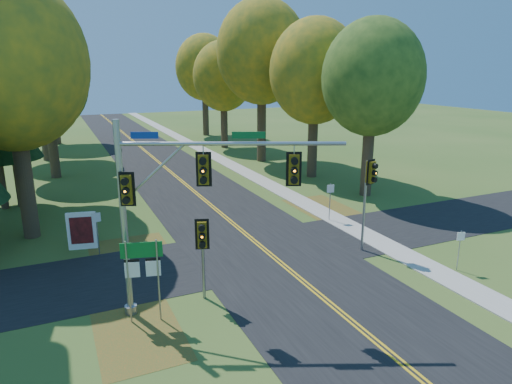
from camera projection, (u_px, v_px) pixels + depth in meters
name	position (u px, v px, depth m)	size (l,w,h in m)	color
ground	(283.00, 265.00, 22.18)	(160.00, 160.00, 0.00)	#32561E
road_main	(283.00, 265.00, 22.18)	(8.00, 160.00, 0.02)	black
road_cross	(265.00, 250.00, 23.93)	(60.00, 6.00, 0.02)	black
centerline_left	(281.00, 265.00, 22.13)	(0.10, 160.00, 0.01)	gold
centerline_right	(285.00, 264.00, 22.21)	(0.10, 160.00, 0.01)	gold
sidewalk_east	(385.00, 245.00, 24.62)	(1.60, 160.00, 0.06)	#9E998E
leaf_patch_w_near	(133.00, 257.00, 23.12)	(4.00, 6.00, 0.00)	brown
leaf_patch_e	(332.00, 213.00, 30.14)	(3.50, 8.00, 0.00)	brown
leaf_patch_w_far	(138.00, 332.00, 16.57)	(3.00, 5.00, 0.00)	brown
tree_w_a	(10.00, 63.00, 23.51)	(8.00, 8.00, 14.15)	#38281C
tree_e_a	(373.00, 78.00, 32.21)	(7.20, 7.20, 12.73)	#38281C
tree_w_b	(5.00, 50.00, 29.11)	(8.60, 8.60, 15.38)	#38281C
tree_e_b	(315.00, 72.00, 37.86)	(7.60, 7.60, 13.33)	#38281C
tree_w_c	(46.00, 84.00, 37.81)	(6.80, 6.80, 11.91)	#38281C
tree_e_c	(262.00, 52.00, 44.09)	(8.80, 8.80, 15.79)	#38281C
tree_w_d	(37.00, 62.00, 44.75)	(8.20, 8.20, 14.56)	#38281C
tree_e_d	(224.00, 77.00, 52.56)	(7.00, 7.00, 12.32)	#38281C
tree_w_e	(49.00, 60.00, 54.74)	(8.40, 8.40, 14.97)	#38281C
tree_e_e	(205.00, 68.00, 62.20)	(7.80, 7.80, 13.74)	#38281C
traffic_mast	(178.00, 194.00, 16.55)	(7.68, 3.56, 7.55)	#999CA2
east_signal_pole	(369.00, 182.00, 22.85)	(0.56, 0.66, 4.90)	gray
ped_signal_pole	(202.00, 240.00, 18.12)	(0.54, 0.65, 3.56)	gray
route_sign_cluster	(142.00, 265.00, 16.73)	(1.48, 0.43, 3.26)	gray
info_kiosk	(82.00, 231.00, 23.92)	(1.46, 0.51, 2.01)	white
reg_sign_e_north	(330.00, 195.00, 28.14)	(0.46, 0.12, 2.42)	gray
reg_sign_e_south	(460.00, 243.00, 21.27)	(0.37, 0.15, 1.98)	gray
reg_sign_w	(97.00, 225.00, 23.04)	(0.44, 0.08, 2.32)	gray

